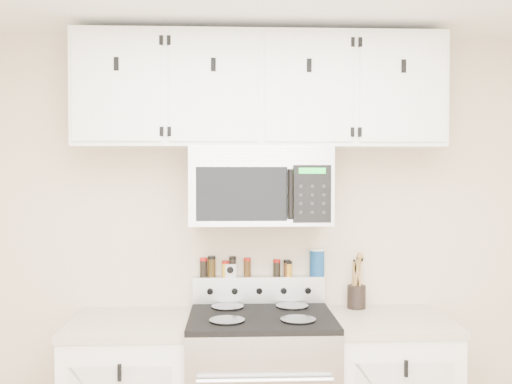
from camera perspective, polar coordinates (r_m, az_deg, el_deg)
back_wall at (r=3.35m, az=0.25°, el=-5.80°), size 3.50×0.01×2.50m
microwave at (r=3.13m, az=0.42°, el=0.64°), size 0.76×0.44×0.42m
upper_cabinets at (r=3.19m, az=0.39°, el=10.04°), size 2.00×0.35×0.62m
utensil_crock at (r=3.38m, az=10.02°, el=-10.10°), size 0.11×0.11×0.31m
kitchen_timer at (r=3.33m, az=-2.60°, el=-7.81°), size 0.07×0.06×0.07m
salt_canister at (r=3.36m, az=6.13°, el=-7.00°), size 0.09×0.09×0.16m
spice_jar_0 at (r=3.33m, az=-5.27°, el=-7.50°), size 0.04×0.04×0.11m
spice_jar_1 at (r=3.33m, az=-4.45°, el=-7.42°), size 0.05×0.05×0.12m
spice_jar_2 at (r=3.33m, az=-3.08°, el=-7.65°), size 0.04×0.04×0.09m
spice_jar_3 at (r=3.33m, az=-2.36°, el=-7.44°), size 0.04×0.04×0.12m
spice_jar_4 at (r=3.33m, az=-0.88°, el=-7.51°), size 0.04×0.04×0.11m
spice_jar_5 at (r=3.34m, az=2.09°, el=-7.58°), size 0.04×0.04×0.10m
spice_jar_6 at (r=3.34m, az=3.09°, el=-7.58°), size 0.04×0.04×0.10m
spice_jar_7 at (r=3.34m, az=3.26°, el=-7.64°), size 0.04×0.04×0.09m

